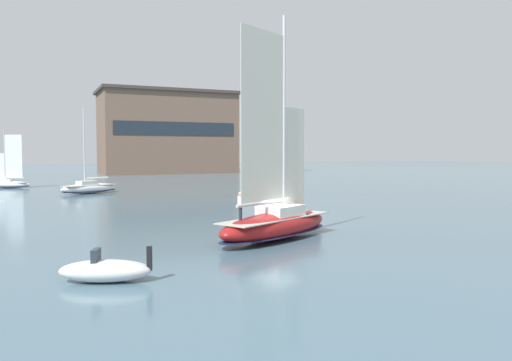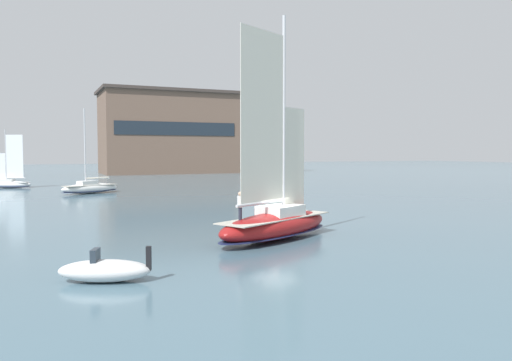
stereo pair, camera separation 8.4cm
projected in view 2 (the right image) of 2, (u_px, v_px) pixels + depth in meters
The scene contains 7 objects.
ground_plane at pixel (276, 239), 30.63m from camera, with size 400.00×400.00×0.00m, color slate.
waterfront_building at pixel (168, 132), 124.22m from camera, with size 33.10×18.28×20.19m.
tree_shore_left at pixel (275, 125), 130.86m from camera, with size 8.56×8.56×17.63m.
sailboat_main at pixel (276, 222), 30.58m from camera, with size 10.15×7.02×13.69m.
sailboat_moored_near_marina at pixel (90, 188), 63.97m from camera, with size 8.05×5.35×10.82m.
sailboat_moored_far_slip at pixel (10, 183), 73.37m from camera, with size 6.41×4.22×8.61m.
motor_tender at pixel (105, 270), 20.61m from camera, with size 4.10×2.81×1.46m.
Camera 2 is at (-13.45, -27.25, 5.39)m, focal length 35.00 mm.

